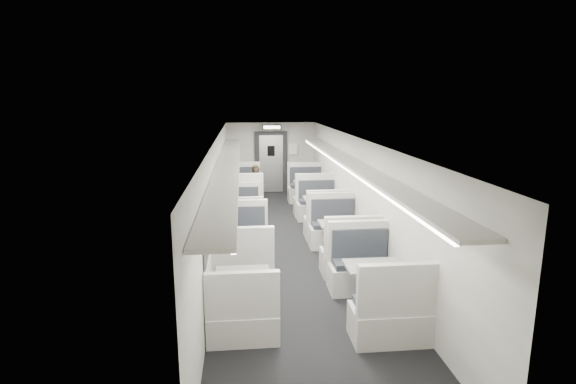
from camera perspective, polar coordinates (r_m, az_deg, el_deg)
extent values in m
cube|color=black|center=(9.91, 0.10, -7.51)|extent=(3.00, 12.00, 0.12)
cube|color=white|center=(9.38, 0.10, 7.16)|extent=(3.00, 12.00, 0.12)
cube|color=beige|center=(15.52, -2.20, 4.40)|extent=(3.00, 0.12, 2.40)
cube|color=beige|center=(3.95, 9.68, -19.52)|extent=(3.00, 0.12, 2.40)
cube|color=beige|center=(9.54, -9.27, -0.58)|extent=(0.12, 12.00, 2.40)
cube|color=beige|center=(9.85, 9.17, -0.18)|extent=(0.12, 12.00, 2.40)
cube|color=beige|center=(12.48, -5.81, -2.01)|extent=(1.15, 0.64, 0.49)
cube|color=#22262E|center=(12.44, -5.84, -0.65)|extent=(1.02, 0.51, 0.11)
cube|color=beige|center=(12.11, -5.87, 0.58)|extent=(1.15, 0.13, 0.76)
cube|color=beige|center=(14.12, -5.82, -0.36)|extent=(1.15, 0.64, 0.49)
cube|color=#22262E|center=(14.03, -5.84, 0.80)|extent=(1.02, 0.51, 0.11)
cube|color=beige|center=(14.23, -5.87, 2.29)|extent=(1.15, 0.13, 0.76)
cylinder|color=#B8B8BA|center=(13.27, -5.82, -0.59)|extent=(0.11, 0.11, 0.75)
cylinder|color=#B8B8BA|center=(13.35, -5.79, -2.08)|extent=(0.39, 0.39, 0.03)
cube|color=gray|center=(13.18, -5.86, 1.18)|extent=(0.95, 0.65, 0.04)
cube|color=beige|center=(10.52, -5.78, -4.90)|extent=(0.97, 0.54, 0.41)
cube|color=#22262E|center=(10.47, -5.81, -3.55)|extent=(0.86, 0.43, 0.09)
cube|color=beige|center=(10.19, -5.84, -2.40)|extent=(0.97, 0.11, 0.64)
cube|color=beige|center=(11.88, -5.80, -2.92)|extent=(0.97, 0.54, 0.41)
cube|color=#22262E|center=(11.80, -5.82, -1.77)|extent=(0.86, 0.43, 0.09)
cube|color=beige|center=(11.95, -5.85, -0.25)|extent=(0.97, 0.11, 0.64)
cylinder|color=#B8B8BA|center=(11.17, -5.80, -3.31)|extent=(0.09, 0.09, 0.63)
cylinder|color=#B8B8BA|center=(11.25, -5.77, -4.79)|extent=(0.33, 0.33, 0.03)
cube|color=gray|center=(11.08, -5.84, -1.56)|extent=(0.80, 0.55, 0.04)
cube|color=beige|center=(7.94, -5.75, -10.48)|extent=(1.07, 0.59, 0.45)
cube|color=#22262E|center=(7.86, -5.79, -8.53)|extent=(0.95, 0.47, 0.10)
cube|color=beige|center=(7.53, -5.84, -7.04)|extent=(1.07, 0.12, 0.70)
cube|color=beige|center=(9.40, -5.77, -6.83)|extent=(1.07, 0.59, 0.45)
cube|color=#22262E|center=(9.29, -5.81, -5.28)|extent=(0.95, 0.47, 0.10)
cube|color=beige|center=(9.44, -5.85, -3.09)|extent=(1.07, 0.12, 0.70)
cylinder|color=#B8B8BA|center=(8.62, -5.78, -7.75)|extent=(0.10, 0.10, 0.69)
cylinder|color=#B8B8BA|center=(8.74, -5.73, -9.80)|extent=(0.36, 0.36, 0.03)
cube|color=gray|center=(8.50, -5.83, -5.29)|extent=(0.88, 0.60, 0.04)
cube|color=beige|center=(6.41, -5.70, -16.45)|extent=(0.97, 0.54, 0.41)
cube|color=#22262E|center=(6.32, -5.75, -14.32)|extent=(0.86, 0.43, 0.09)
cube|color=beige|center=(6.00, -5.80, -12.91)|extent=(0.97, 0.11, 0.64)
cube|color=beige|center=(7.70, -5.74, -11.38)|extent=(0.97, 0.54, 0.41)
cube|color=#22262E|center=(7.58, -5.78, -9.71)|extent=(0.86, 0.43, 0.09)
cube|color=beige|center=(7.69, -5.83, -7.18)|extent=(0.97, 0.11, 0.64)
cylinder|color=#B8B8BA|center=(7.00, -5.74, -12.87)|extent=(0.09, 0.09, 0.63)
cylinder|color=#B8B8BA|center=(7.13, -5.69, -15.07)|extent=(0.33, 0.33, 0.03)
cube|color=gray|center=(6.86, -5.80, -10.19)|extent=(0.81, 0.55, 0.04)
cube|color=beige|center=(12.59, 3.34, -1.87)|extent=(1.12, 0.63, 0.48)
cube|color=#22262E|center=(12.55, 3.33, -0.54)|extent=(1.00, 0.50, 0.11)
cube|color=beige|center=(12.24, 3.54, 0.65)|extent=(1.12, 0.13, 0.74)
cube|color=beige|center=(14.18, 2.29, -0.27)|extent=(1.12, 0.63, 0.48)
cube|color=#22262E|center=(14.09, 2.32, 0.86)|extent=(1.00, 0.50, 0.11)
cube|color=beige|center=(14.29, 2.18, 2.31)|extent=(1.12, 0.13, 0.74)
cylinder|color=#B8B8BA|center=(13.36, 2.79, -0.49)|extent=(0.11, 0.11, 0.73)
cylinder|color=#B8B8BA|center=(13.44, 2.77, -1.95)|extent=(0.38, 0.38, 0.03)
cube|color=gray|center=(13.27, 2.80, 1.23)|extent=(0.93, 0.64, 0.04)
cube|color=beige|center=(10.67, 5.05, -4.50)|extent=(1.09, 0.60, 0.46)
cube|color=#22262E|center=(10.62, 5.05, -3.00)|extent=(0.96, 0.48, 0.10)
cube|color=beige|center=(10.31, 5.34, -1.71)|extent=(1.09, 0.12, 0.72)
cube|color=beige|center=(12.18, 3.65, -2.38)|extent=(1.09, 0.60, 0.46)
cube|color=#22262E|center=(12.09, 3.69, -1.13)|extent=(0.96, 0.48, 0.10)
cube|color=beige|center=(12.26, 3.52, 0.54)|extent=(1.09, 0.12, 0.72)
cylinder|color=#B8B8BA|center=(11.39, 4.31, -2.78)|extent=(0.10, 0.10, 0.71)
cylinder|color=#B8B8BA|center=(11.48, 4.29, -4.41)|extent=(0.37, 0.37, 0.03)
cube|color=gray|center=(11.30, 4.35, -0.84)|extent=(0.90, 0.61, 0.04)
cube|color=beige|center=(8.57, 7.91, -8.78)|extent=(1.08, 0.60, 0.46)
cube|color=#22262E|center=(8.50, 7.91, -6.95)|extent=(0.96, 0.48, 0.10)
cube|color=beige|center=(8.17, 8.38, -5.48)|extent=(1.08, 0.12, 0.71)
cube|color=beige|center=(10.03, 5.78, -5.60)|extent=(1.08, 0.60, 0.46)
cube|color=#22262E|center=(9.92, 5.84, -4.11)|extent=(0.96, 0.48, 0.10)
cube|color=beige|center=(10.08, 5.60, -2.05)|extent=(1.08, 0.12, 0.71)
cylinder|color=#B8B8BA|center=(9.25, 6.77, -6.35)|extent=(0.10, 0.10, 0.70)
cylinder|color=#B8B8BA|center=(9.37, 6.72, -8.31)|extent=(0.37, 0.37, 0.03)
cube|color=gray|center=(9.14, 6.83, -4.02)|extent=(0.90, 0.61, 0.04)
cube|color=beige|center=(6.52, 12.91, -15.96)|extent=(1.08, 0.60, 0.46)
cube|color=#22262E|center=(6.42, 12.94, -13.62)|extent=(0.96, 0.48, 0.10)
cube|color=beige|center=(6.08, 13.84, -12.00)|extent=(1.08, 0.12, 0.72)
cube|color=beige|center=(7.90, 9.19, -10.67)|extent=(1.08, 0.60, 0.46)
cube|color=#22262E|center=(7.76, 9.32, -8.84)|extent=(0.96, 0.48, 0.10)
cube|color=beige|center=(7.89, 8.93, -6.12)|extent=(1.08, 0.12, 0.72)
cylinder|color=#B8B8BA|center=(7.14, 10.89, -12.18)|extent=(0.10, 0.10, 0.71)
cylinder|color=#B8B8BA|center=(7.29, 10.79, -14.60)|extent=(0.37, 0.37, 0.03)
cube|color=gray|center=(6.99, 11.02, -9.23)|extent=(0.90, 0.61, 0.04)
imported|color=black|center=(12.61, -4.07, 0.32)|extent=(0.60, 0.50, 1.41)
cube|color=black|center=(12.85, -8.10, 3.37)|extent=(0.02, 1.18, 0.84)
cube|color=black|center=(10.68, -8.54, 1.61)|extent=(0.02, 1.18, 0.84)
cube|color=black|center=(8.53, -9.20, -1.05)|extent=(0.02, 1.18, 0.84)
cube|color=black|center=(6.41, -10.32, -5.48)|extent=(0.02, 1.18, 0.84)
cube|color=beige|center=(9.10, -7.64, 3.47)|extent=(0.46, 10.40, 0.05)
cube|color=white|center=(9.10, -6.37, 3.19)|extent=(0.05, 10.20, 0.04)
cube|color=beige|center=(9.36, 8.00, 3.70)|extent=(0.46, 10.40, 0.05)
cube|color=white|center=(9.32, 6.80, 3.39)|extent=(0.05, 10.20, 0.04)
cube|color=black|center=(15.42, -2.16, 3.79)|extent=(1.10, 0.10, 2.10)
cube|color=#B8B8BA|center=(15.40, -2.16, 3.59)|extent=(0.80, 0.05, 1.95)
cube|color=black|center=(15.30, -2.16, 5.24)|extent=(0.25, 0.02, 0.35)
cube|color=black|center=(14.81, -2.08, 8.24)|extent=(0.62, 0.10, 0.16)
cube|color=white|center=(14.75, -2.06, 8.22)|extent=(0.54, 0.02, 0.10)
cube|color=silver|center=(15.41, 0.62, 5.48)|extent=(0.32, 0.02, 0.40)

